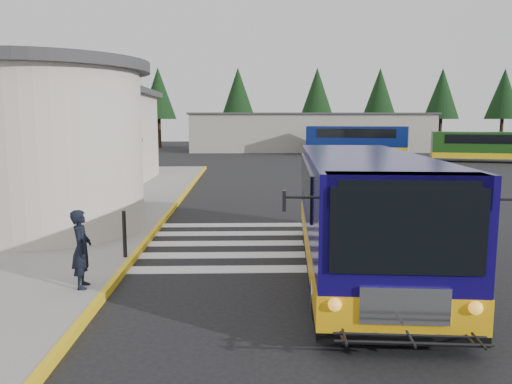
{
  "coord_description": "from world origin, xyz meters",
  "views": [
    {
      "loc": [
        -1.47,
        -13.96,
        3.27
      ],
      "look_at": [
        -1.1,
        -0.5,
        1.37
      ],
      "focal_mm": 35.0,
      "sensor_mm": 36.0,
      "label": 1
    }
  ],
  "objects_px": {
    "transit_bus": "(361,216)",
    "bollard": "(124,234)",
    "pedestrian_a": "(82,249)",
    "far_bus_a": "(357,139)",
    "far_bus_b": "(485,145)"
  },
  "relations": [
    {
      "from": "transit_bus",
      "to": "bollard",
      "type": "xyz_separation_m",
      "value": [
        -5.31,
        0.75,
        -0.53
      ]
    },
    {
      "from": "transit_bus",
      "to": "pedestrian_a",
      "type": "height_order",
      "value": "transit_bus"
    },
    {
      "from": "transit_bus",
      "to": "pedestrian_a",
      "type": "distance_m",
      "value": 5.79
    },
    {
      "from": "pedestrian_a",
      "to": "bollard",
      "type": "distance_m",
      "value": 2.16
    },
    {
      "from": "far_bus_a",
      "to": "far_bus_b",
      "type": "distance_m",
      "value": 11.59
    },
    {
      "from": "transit_bus",
      "to": "bollard",
      "type": "relative_size",
      "value": 8.5
    },
    {
      "from": "far_bus_a",
      "to": "far_bus_b",
      "type": "height_order",
      "value": "far_bus_a"
    },
    {
      "from": "bollard",
      "to": "far_bus_a",
      "type": "bearing_deg",
      "value": 69.32
    },
    {
      "from": "far_bus_a",
      "to": "bollard",
      "type": "bearing_deg",
      "value": 179.24
    },
    {
      "from": "far_bus_a",
      "to": "far_bus_b",
      "type": "bearing_deg",
      "value": -111.71
    },
    {
      "from": "pedestrian_a",
      "to": "bollard",
      "type": "height_order",
      "value": "pedestrian_a"
    },
    {
      "from": "pedestrian_a",
      "to": "far_bus_b",
      "type": "height_order",
      "value": "far_bus_b"
    },
    {
      "from": "transit_bus",
      "to": "far_bus_b",
      "type": "relative_size",
      "value": 1.1
    },
    {
      "from": "far_bus_a",
      "to": "transit_bus",
      "type": "bearing_deg",
      "value": -172.85
    },
    {
      "from": "pedestrian_a",
      "to": "far_bus_a",
      "type": "height_order",
      "value": "far_bus_a"
    }
  ]
}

